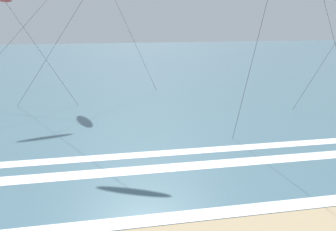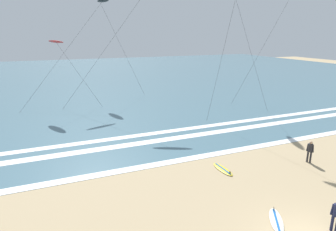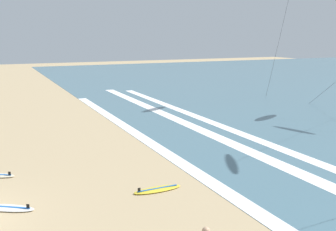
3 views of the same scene
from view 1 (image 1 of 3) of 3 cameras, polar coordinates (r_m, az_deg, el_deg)
ocean_surface at (r=56.36m, az=-8.96°, el=7.80°), size 140.00×90.00×0.01m
wave_foam_shoreline at (r=13.17m, az=-6.47°, el=-15.95°), size 46.56×0.79×0.01m
wave_foam_mid_break at (r=17.08m, az=-5.83°, el=-8.41°), size 57.92×0.96×0.01m
wave_foam_outer_break at (r=18.88m, az=-5.14°, el=-6.08°), size 55.75×0.83×0.01m
kite_red_far_left at (r=30.16m, az=-23.70°, el=15.80°), size 5.70×3.23×8.12m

